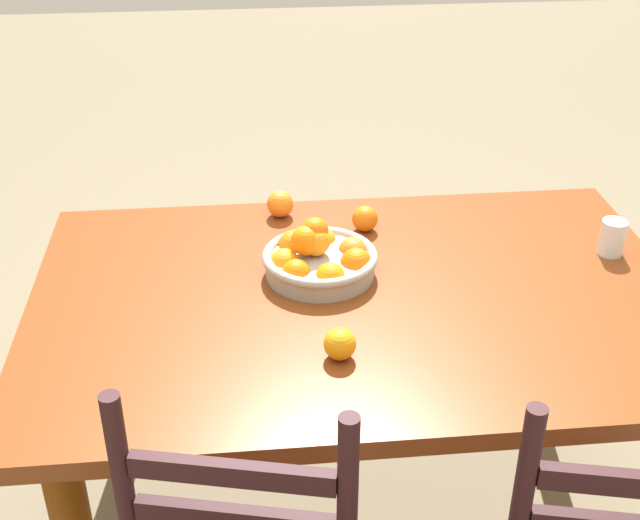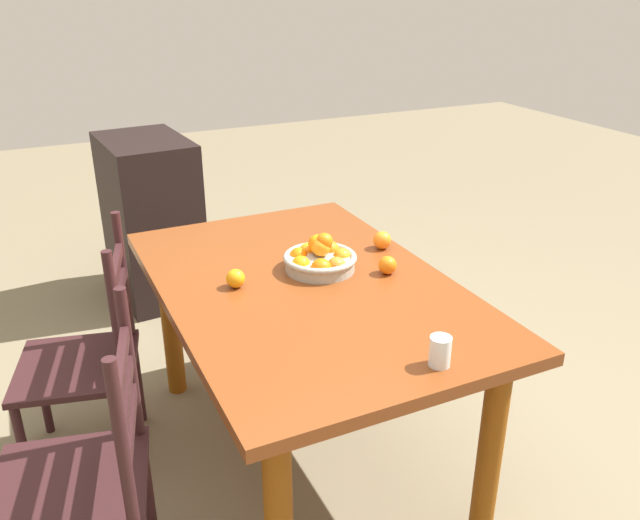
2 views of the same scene
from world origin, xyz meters
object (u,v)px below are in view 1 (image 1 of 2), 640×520
drinking_glass (612,237)px  orange_loose_1 (365,219)px  fruit_bowl (319,258)px  orange_loose_2 (340,344)px  orange_loose_0 (280,204)px  dining_table (358,332)px

drinking_glass → orange_loose_1: bearing=-17.1°
orange_loose_1 → drinking_glass: size_ratio=0.75×
fruit_bowl → orange_loose_2: bearing=91.7°
fruit_bowl → orange_loose_1: size_ratio=4.06×
fruit_bowl → orange_loose_2: 0.35m
orange_loose_0 → orange_loose_2: bearing=97.4°
orange_loose_0 → orange_loose_2: orange_loose_0 is taller
orange_loose_2 → drinking_glass: (-0.75, -0.37, 0.01)m
orange_loose_0 → orange_loose_2: (-0.09, 0.67, -0.00)m
orange_loose_0 → orange_loose_1: bearing=154.2°
fruit_bowl → orange_loose_1: bearing=-124.3°
fruit_bowl → drinking_glass: size_ratio=3.06×
fruit_bowl → orange_loose_1: (-0.15, -0.21, -0.01)m
fruit_bowl → orange_loose_0: bearing=-76.7°
orange_loose_0 → drinking_glass: bearing=160.5°
orange_loose_1 → drinking_glass: 0.64m
dining_table → orange_loose_0: size_ratio=20.98×
drinking_glass → orange_loose_2: bearing=26.5°
orange_loose_1 → drinking_glass: bearing=162.9°
orange_loose_1 → fruit_bowl: bearing=55.7°
orange_loose_0 → orange_loose_1: 0.25m
drinking_glass → fruit_bowl: bearing=2.0°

